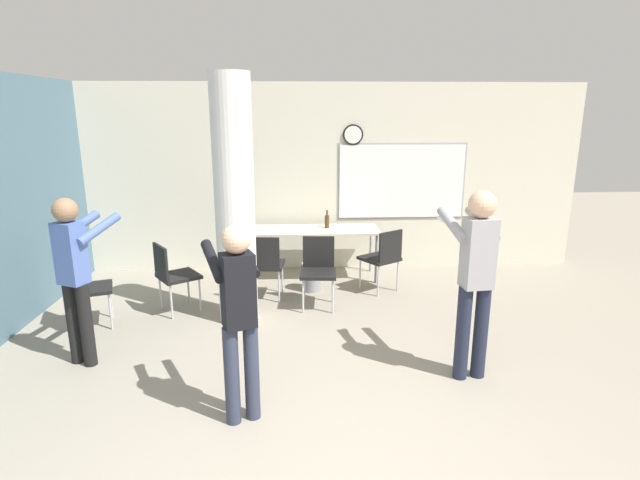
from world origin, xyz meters
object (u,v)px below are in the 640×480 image
at_px(chair_by_left_wall, 84,284).
at_px(person_playing_front, 238,308).
at_px(chair_table_left, 266,262).
at_px(person_watching_back, 75,269).
at_px(chair_table_front, 318,267).
at_px(person_playing_side, 475,270).
at_px(folding_table, 315,232).
at_px(chair_near_pillar, 173,272).
at_px(bottle_on_table, 327,221).
at_px(chair_table_right, 383,255).

bearing_deg(chair_by_left_wall, person_playing_front, -43.57).
relative_size(chair_table_left, person_watching_back, 0.53).
relative_size(chair_table_front, person_playing_side, 0.50).
xyz_separation_m(folding_table, chair_table_front, (-0.01, -1.08, -0.18)).
bearing_deg(chair_near_pillar, bottle_on_table, 33.51).
relative_size(folding_table, person_playing_side, 1.05).
bearing_deg(person_watching_back, chair_by_left_wall, 110.28).
relative_size(bottle_on_table, chair_table_left, 0.30).
relative_size(chair_near_pillar, person_playing_side, 0.50).
distance_m(bottle_on_table, chair_table_front, 1.21).
bearing_deg(chair_table_front, chair_by_left_wall, -169.11).
distance_m(chair_table_left, chair_near_pillar, 1.16).
bearing_deg(chair_table_right, chair_table_left, -172.11).
bearing_deg(chair_table_left, chair_table_right, 7.89).
relative_size(person_watching_back, person_playing_side, 0.94).
bearing_deg(folding_table, person_watching_back, -134.00).
distance_m(bottle_on_table, chair_by_left_wall, 3.31).
bearing_deg(person_watching_back, chair_table_right, 29.24).
height_order(chair_table_right, chair_table_front, same).
height_order(folding_table, chair_table_left, chair_table_left).
bearing_deg(chair_near_pillar, chair_by_left_wall, -157.01).
relative_size(folding_table, bottle_on_table, 6.99).
distance_m(chair_near_pillar, person_playing_front, 2.49).
distance_m(chair_near_pillar, person_watching_back, 1.43).
xyz_separation_m(chair_table_right, person_watching_back, (-3.24, -1.81, 0.45)).
distance_m(bottle_on_table, person_watching_back, 3.56).
distance_m(person_watching_back, person_playing_front, 1.91).
height_order(chair_table_right, chair_by_left_wall, same).
relative_size(chair_by_left_wall, person_watching_back, 0.53).
relative_size(chair_by_left_wall, chair_table_front, 1.00).
distance_m(chair_by_left_wall, person_playing_front, 2.71).
relative_size(chair_table_right, chair_table_front, 1.00).
height_order(chair_by_left_wall, chair_table_front, same).
height_order(chair_table_front, person_playing_side, person_playing_side).
height_order(chair_table_right, person_watching_back, person_watching_back).
relative_size(folding_table, person_playing_front, 1.14).
xyz_separation_m(folding_table, person_watching_back, (-2.35, -2.44, 0.27)).
bearing_deg(chair_table_front, chair_near_pillar, -175.75).
distance_m(folding_table, chair_near_pillar, 2.15).
relative_size(chair_table_right, person_playing_side, 0.50).
bearing_deg(chair_by_left_wall, person_watching_back, -69.72).
relative_size(folding_table, person_watching_back, 1.12).
xyz_separation_m(chair_by_left_wall, person_playing_front, (1.94, -1.84, 0.43)).
xyz_separation_m(folding_table, chair_by_left_wall, (-2.66, -1.59, -0.18)).
distance_m(chair_table_front, person_playing_front, 2.50).
bearing_deg(person_playing_side, person_playing_front, -164.38).
bearing_deg(person_playing_front, chair_near_pillar, 115.06).
relative_size(chair_table_right, person_playing_front, 0.54).
distance_m(chair_table_right, chair_near_pillar, 2.72).
distance_m(folding_table, person_playing_front, 3.52).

